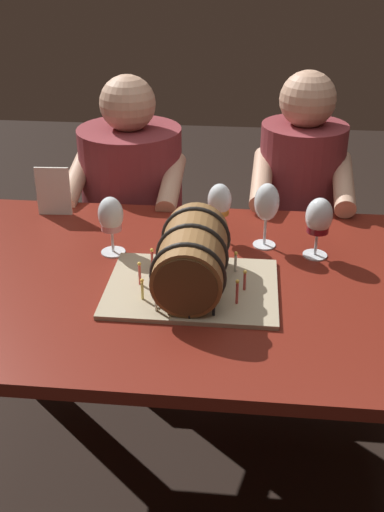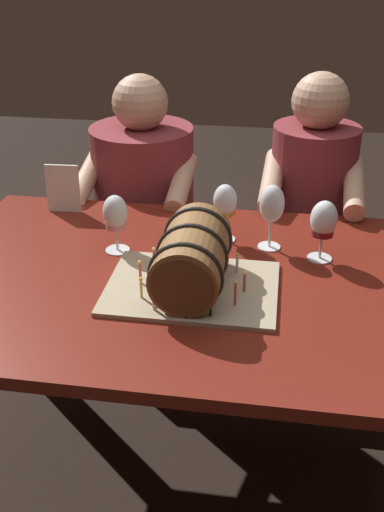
{
  "view_description": "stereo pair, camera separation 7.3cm",
  "coord_description": "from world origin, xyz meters",
  "px_view_note": "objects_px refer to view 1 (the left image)",
  "views": [
    {
      "loc": [
        0.12,
        -1.39,
        1.58
      ],
      "look_at": [
        -0.01,
        -0.06,
        0.86
      ],
      "focal_mm": 42.31,
      "sensor_mm": 36.0,
      "label": 1
    },
    {
      "loc": [
        0.2,
        -1.38,
        1.58
      ],
      "look_at": [
        -0.01,
        -0.06,
        0.86
      ],
      "focal_mm": 42.31,
      "sensor_mm": 36.0,
      "label": 2
    }
  ],
  "objects_px": {
    "wine_glass_red": "(319,219)",
    "person_seated_left": "(134,230)",
    "wine_glass_amber": "(219,203)",
    "wine_glass_empty": "(267,204)",
    "wine_glass_rose": "(111,217)",
    "menu_card": "(53,191)",
    "dining_table": "(197,310)",
    "barrel_cake": "(192,261)",
    "person_seated_right": "(295,243)"
  },
  "relations": [
    {
      "from": "wine_glass_empty",
      "to": "person_seated_left",
      "type": "relative_size",
      "value": 0.17
    },
    {
      "from": "wine_glass_empty",
      "to": "menu_card",
      "type": "distance_m",
      "value": 0.7
    },
    {
      "from": "menu_card",
      "to": "barrel_cake",
      "type": "bearing_deg",
      "value": -44.26
    },
    {
      "from": "dining_table",
      "to": "barrel_cake",
      "type": "xyz_separation_m",
      "value": [
        -0.01,
        -0.06,
        0.19
      ]
    },
    {
      "from": "person_seated_left",
      "to": "wine_glass_rose",
      "type": "bearing_deg",
      "value": -84.38
    },
    {
      "from": "wine_glass_empty",
      "to": "person_seated_right",
      "type": "distance_m",
      "value": 0.62
    },
    {
      "from": "barrel_cake",
      "to": "person_seated_right",
      "type": "distance_m",
      "value": 0.88
    },
    {
      "from": "wine_glass_red",
      "to": "person_seated_right",
      "type": "relative_size",
      "value": 0.15
    },
    {
      "from": "dining_table",
      "to": "wine_glass_red",
      "type": "height_order",
      "value": "wine_glass_red"
    },
    {
      "from": "wine_glass_empty",
      "to": "menu_card",
      "type": "height_order",
      "value": "wine_glass_empty"
    },
    {
      "from": "wine_glass_rose",
      "to": "wine_glass_empty",
      "type": "height_order",
      "value": "wine_glass_empty"
    },
    {
      "from": "wine_glass_red",
      "to": "person_seated_left",
      "type": "bearing_deg",
      "value": 139.94
    },
    {
      "from": "wine_glass_rose",
      "to": "menu_card",
      "type": "distance_m",
      "value": 0.35
    },
    {
      "from": "person_seated_right",
      "to": "menu_card",
      "type": "bearing_deg",
      "value": -158.09
    },
    {
      "from": "menu_card",
      "to": "wine_glass_rose",
      "type": "bearing_deg",
      "value": -48.43
    },
    {
      "from": "wine_glass_empty",
      "to": "dining_table",
      "type": "bearing_deg",
      "value": -130.54
    },
    {
      "from": "barrel_cake",
      "to": "dining_table",
      "type": "bearing_deg",
      "value": 82.16
    },
    {
      "from": "barrel_cake",
      "to": "person_seated_left",
      "type": "bearing_deg",
      "value": 111.9
    },
    {
      "from": "dining_table",
      "to": "person_seated_left",
      "type": "bearing_deg",
      "value": 114.19
    },
    {
      "from": "wine_glass_amber",
      "to": "person_seated_left",
      "type": "height_order",
      "value": "person_seated_left"
    },
    {
      "from": "wine_glass_rose",
      "to": "menu_card",
      "type": "xyz_separation_m",
      "value": [
        -0.25,
        0.25,
        -0.03
      ]
    },
    {
      "from": "barrel_cake",
      "to": "wine_glass_red",
      "type": "distance_m",
      "value": 0.4
    },
    {
      "from": "wine_glass_rose",
      "to": "wine_glass_red",
      "type": "height_order",
      "value": "wine_glass_red"
    },
    {
      "from": "barrel_cake",
      "to": "wine_glass_red",
      "type": "xyz_separation_m",
      "value": [
        0.33,
        0.22,
        0.03
      ]
    },
    {
      "from": "wine_glass_amber",
      "to": "wine_glass_red",
      "type": "xyz_separation_m",
      "value": [
        0.28,
        -0.08,
        -0.0
      ]
    },
    {
      "from": "wine_glass_amber",
      "to": "person_seated_right",
      "type": "xyz_separation_m",
      "value": [
        0.27,
        0.46,
        -0.35
      ]
    },
    {
      "from": "dining_table",
      "to": "wine_glass_empty",
      "type": "bearing_deg",
      "value": 49.46
    },
    {
      "from": "wine_glass_amber",
      "to": "menu_card",
      "type": "xyz_separation_m",
      "value": [
        -0.54,
        0.13,
        -0.04
      ]
    },
    {
      "from": "wine_glass_red",
      "to": "menu_card",
      "type": "distance_m",
      "value": 0.85
    },
    {
      "from": "dining_table",
      "to": "menu_card",
      "type": "relative_size",
      "value": 9.36
    },
    {
      "from": "barrel_cake",
      "to": "person_seated_left",
      "type": "height_order",
      "value": "person_seated_left"
    },
    {
      "from": "wine_glass_red",
      "to": "wine_glass_rose",
      "type": "bearing_deg",
      "value": -176.07
    },
    {
      "from": "barrel_cake",
      "to": "wine_glass_rose",
      "type": "height_order",
      "value": "barrel_cake"
    },
    {
      "from": "wine_glass_empty",
      "to": "wine_glass_red",
      "type": "bearing_deg",
      "value": -18.86
    },
    {
      "from": "wine_glass_rose",
      "to": "person_seated_left",
      "type": "distance_m",
      "value": 0.66
    },
    {
      "from": "wine_glass_rose",
      "to": "barrel_cake",
      "type": "bearing_deg",
      "value": -36.21
    },
    {
      "from": "menu_card",
      "to": "person_seated_right",
      "type": "height_order",
      "value": "person_seated_right"
    },
    {
      "from": "barrel_cake",
      "to": "wine_glass_rose",
      "type": "xyz_separation_m",
      "value": [
        -0.25,
        0.18,
        0.03
      ]
    },
    {
      "from": "wine_glass_rose",
      "to": "wine_glass_red",
      "type": "relative_size",
      "value": 0.97
    },
    {
      "from": "barrel_cake",
      "to": "person_seated_left",
      "type": "distance_m",
      "value": 0.87
    },
    {
      "from": "wine_glass_amber",
      "to": "wine_glass_empty",
      "type": "bearing_deg",
      "value": -11.79
    },
    {
      "from": "wine_glass_amber",
      "to": "wine_glass_red",
      "type": "bearing_deg",
      "value": -15.49
    },
    {
      "from": "wine_glass_red",
      "to": "person_seated_left",
      "type": "height_order",
      "value": "person_seated_left"
    },
    {
      "from": "dining_table",
      "to": "person_seated_right",
      "type": "height_order",
      "value": "person_seated_right"
    },
    {
      "from": "dining_table",
      "to": "wine_glass_red",
      "type": "bearing_deg",
      "value": 26.32
    },
    {
      "from": "person_seated_right",
      "to": "barrel_cake",
      "type": "bearing_deg",
      "value": -112.99
    },
    {
      "from": "dining_table",
      "to": "menu_card",
      "type": "height_order",
      "value": "menu_card"
    },
    {
      "from": "dining_table",
      "to": "menu_card",
      "type": "distance_m",
      "value": 0.65
    },
    {
      "from": "person_seated_right",
      "to": "wine_glass_empty",
      "type": "bearing_deg",
      "value": -105.31
    },
    {
      "from": "wine_glass_amber",
      "to": "person_seated_right",
      "type": "relative_size",
      "value": 0.15
    }
  ]
}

